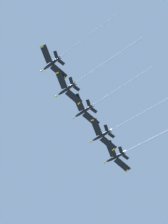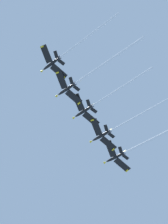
{
  "view_description": "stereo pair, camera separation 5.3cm",
  "coord_description": "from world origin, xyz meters",
  "px_view_note": "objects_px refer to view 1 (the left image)",
  "views": [
    {
      "loc": [
        31.0,
        14.55,
        1.99
      ],
      "look_at": [
        5.23,
        16.43,
        172.12
      ],
      "focal_mm": 54.32,
      "sensor_mm": 36.0,
      "label": 1
    },
    {
      "loc": [
        31.0,
        14.49,
        1.99
      ],
      "look_at": [
        5.23,
        16.43,
        172.12
      ],
      "focal_mm": 54.32,
      "sensor_mm": 36.0,
      "label": 2
    }
  ],
  "objects_px": {
    "jet_inner_right": "(114,129)",
    "jet_far_right": "(134,148)",
    "jet_inner_left": "(85,77)",
    "jet_centre": "(96,103)",
    "jet_far_left": "(65,54)"
  },
  "relations": [
    {
      "from": "jet_far_left",
      "to": "jet_inner_left",
      "type": "xyz_separation_m",
      "value": [
        -10.44,
        10.47,
        -1.25
      ]
    },
    {
      "from": "jet_inner_left",
      "to": "jet_centre",
      "type": "distance_m",
      "value": 14.49
    },
    {
      "from": "jet_far_right",
      "to": "jet_inner_left",
      "type": "bearing_deg",
      "value": -39.28
    },
    {
      "from": "jet_inner_left",
      "to": "jet_centre",
      "type": "xyz_separation_m",
      "value": [
        -12.69,
        6.69,
        2.03
      ]
    },
    {
      "from": "jet_inner_left",
      "to": "jet_far_right",
      "type": "bearing_deg",
      "value": 140.72
    },
    {
      "from": "jet_far_left",
      "to": "jet_inner_right",
      "type": "relative_size",
      "value": 0.97
    },
    {
      "from": "jet_inner_left",
      "to": "jet_far_right",
      "type": "xyz_separation_m",
      "value": [
        -33.65,
        27.52,
        0.76
      ]
    },
    {
      "from": "jet_inner_left",
      "to": "jet_far_left",
      "type": "bearing_deg",
      "value": -45.09
    },
    {
      "from": "jet_far_left",
      "to": "jet_inner_right",
      "type": "height_order",
      "value": "jet_far_left"
    },
    {
      "from": "jet_inner_right",
      "to": "jet_far_right",
      "type": "relative_size",
      "value": 0.99
    },
    {
      "from": "jet_far_left",
      "to": "jet_inner_left",
      "type": "distance_m",
      "value": 14.84
    },
    {
      "from": "jet_far_left",
      "to": "jet_centre",
      "type": "relative_size",
      "value": 1.01
    },
    {
      "from": "jet_far_left",
      "to": "jet_far_right",
      "type": "distance_m",
      "value": 58.2
    },
    {
      "from": "jet_centre",
      "to": "jet_far_right",
      "type": "distance_m",
      "value": 29.58
    },
    {
      "from": "jet_far_left",
      "to": "jet_centre",
      "type": "xyz_separation_m",
      "value": [
        -23.14,
        17.16,
        0.78
      ]
    }
  ]
}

